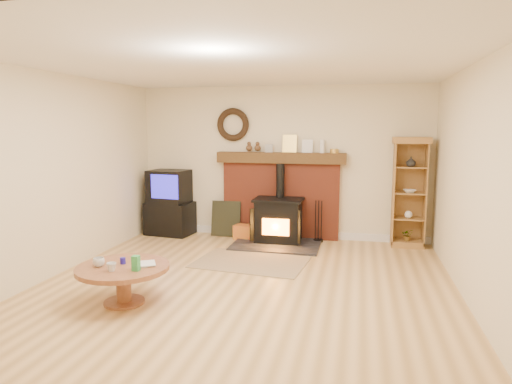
% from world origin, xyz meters
% --- Properties ---
extents(ground, '(5.50, 5.50, 0.00)m').
position_xyz_m(ground, '(0.00, 0.00, 0.00)').
color(ground, '#AF8549').
rests_on(ground, ground).
extents(room_shell, '(5.02, 5.52, 2.61)m').
position_xyz_m(room_shell, '(-0.02, 0.09, 1.72)').
color(room_shell, beige).
rests_on(room_shell, ground).
extents(chimney_breast, '(2.20, 0.22, 1.78)m').
position_xyz_m(chimney_breast, '(0.00, 2.67, 0.80)').
color(chimney_breast, '#993D27').
rests_on(chimney_breast, ground).
extents(wood_stove, '(1.40, 1.00, 1.30)m').
position_xyz_m(wood_stove, '(0.03, 2.27, 0.36)').
color(wood_stove, black).
rests_on(wood_stove, ground).
extents(area_rug, '(1.64, 1.22, 0.01)m').
position_xyz_m(area_rug, '(-0.15, 1.10, 0.01)').
color(area_rug, brown).
rests_on(area_rug, ground).
extents(tv_unit, '(0.85, 0.64, 1.15)m').
position_xyz_m(tv_unit, '(-1.97, 2.47, 0.55)').
color(tv_unit, black).
rests_on(tv_unit, ground).
extents(curio_cabinet, '(0.56, 0.41, 1.75)m').
position_xyz_m(curio_cabinet, '(2.10, 2.55, 0.88)').
color(curio_cabinet, olive).
rests_on(curio_cabinet, ground).
extents(firelog_box, '(0.43, 0.31, 0.24)m').
position_xyz_m(firelog_box, '(-0.55, 2.40, 0.12)').
color(firelog_box, yellow).
rests_on(firelog_box, ground).
extents(leaning_painting, '(0.52, 0.14, 0.62)m').
position_xyz_m(leaning_painting, '(-0.95, 2.55, 0.31)').
color(leaning_painting, black).
rests_on(leaning_painting, ground).
extents(fire_tools, '(0.16, 0.16, 0.70)m').
position_xyz_m(fire_tools, '(0.68, 2.50, 0.13)').
color(fire_tools, black).
rests_on(fire_tools, ground).
extents(coffee_table, '(1.00, 1.00, 0.58)m').
position_xyz_m(coffee_table, '(-1.15, -0.68, 0.35)').
color(coffee_table, brown).
rests_on(coffee_table, ground).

